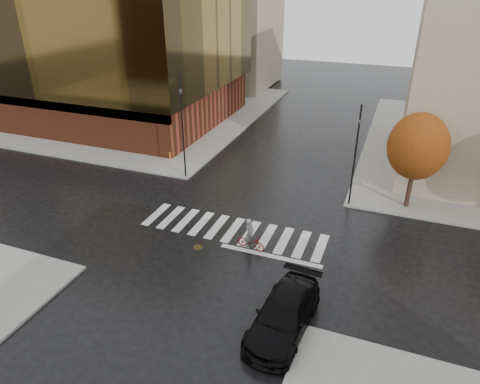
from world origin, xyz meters
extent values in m
plane|color=black|center=(0.00, 0.00, 0.00)|extent=(120.00, 120.00, 0.00)
cube|color=gray|center=(-21.00, 21.00, 0.07)|extent=(30.00, 30.00, 0.15)
cube|color=silver|center=(0.00, 0.50, 0.01)|extent=(12.00, 3.00, 0.01)
cube|color=brown|center=(-22.00, 18.00, 2.15)|extent=(26.00, 18.00, 4.00)
cube|color=beige|center=(-22.00, 9.20, 3.65)|extent=(26.00, 0.40, 1.00)
cube|color=olive|center=(-22.00, 18.00, 10.15)|extent=(27.00, 19.00, 12.00)
cube|color=tan|center=(-16.00, 37.00, 10.15)|extent=(14.00, 12.00, 20.00)
cylinder|color=#311D15|center=(10.00, 7.40, 1.55)|extent=(0.32, 0.32, 2.80)
ellipsoid|color=#9C440F|center=(10.00, 7.40, 4.47)|extent=(3.80, 3.80, 4.37)
imported|color=black|center=(5.19, -6.40, 0.80)|extent=(2.67, 5.66, 1.60)
imported|color=maroon|center=(1.73, -1.00, 0.45)|extent=(1.79, 0.85, 0.90)
imported|color=gray|center=(1.63, -1.00, 1.04)|extent=(0.54, 0.73, 1.84)
cylinder|color=black|center=(-6.30, 6.30, 4.11)|extent=(0.12, 0.12, 7.93)
imported|color=black|center=(-6.30, 6.30, 6.99)|extent=(0.22, 0.19, 0.99)
cylinder|color=black|center=(6.30, 6.30, 3.63)|extent=(0.12, 0.12, 6.97)
imported|color=black|center=(6.30, 6.30, 6.16)|extent=(0.15, 0.18, 0.87)
cylinder|color=orange|center=(-9.19, 9.09, 0.42)|extent=(0.21, 0.21, 0.53)
sphere|color=orange|center=(-9.19, 9.09, 0.68)|extent=(0.23, 0.23, 0.23)
cylinder|color=#443A18|center=(-1.22, -2.00, 0.01)|extent=(0.64, 0.64, 0.01)
camera|label=1|loc=(8.51, -20.56, 14.30)|focal=32.00mm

